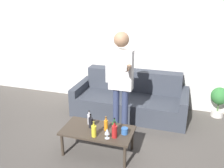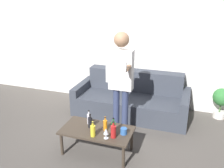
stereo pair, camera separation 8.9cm
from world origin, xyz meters
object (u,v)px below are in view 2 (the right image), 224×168
at_px(couch, 132,99).
at_px(coffee_table, 97,132).
at_px(bottle_orange, 113,127).
at_px(person_standing_front, 121,76).

height_order(couch, coffee_table, couch).
relative_size(coffee_table, bottle_orange, 4.51).
bearing_deg(coffee_table, couch, 83.72).
distance_m(couch, person_standing_front, 1.17).
distance_m(couch, bottle_orange, 1.46).
bearing_deg(bottle_orange, couch, 93.84).
bearing_deg(bottle_orange, coffee_table, 179.78).
xyz_separation_m(couch, coffee_table, (-0.16, -1.44, 0.06)).
bearing_deg(coffee_table, person_standing_front, 71.62).
distance_m(coffee_table, bottle_orange, 0.29).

